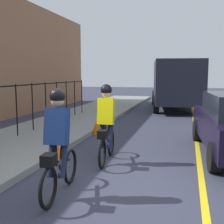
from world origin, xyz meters
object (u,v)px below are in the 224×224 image
object	(u,v)px
traffic_cone_near	(97,127)
traffic_cone_far	(56,150)
cyclist_follow	(58,144)
cyclist_lead	(106,124)
box_truck_background	(175,83)

from	to	relation	value
traffic_cone_near	traffic_cone_far	size ratio (longest dim) A/B	0.84
cyclist_follow	cyclist_lead	bearing A→B (deg)	-11.52
cyclist_lead	box_truck_background	bearing A→B (deg)	-9.96
box_truck_background	cyclist_follow	bearing A→B (deg)	166.58
cyclist_follow	traffic_cone_near	world-z (taller)	cyclist_follow
cyclist_lead	cyclist_follow	bearing A→B (deg)	168.48
box_truck_background	traffic_cone_near	size ratio (longest dim) A/B	13.41
cyclist_lead	cyclist_follow	size ratio (longest dim) A/B	1.00
cyclist_follow	traffic_cone_near	size ratio (longest dim) A/B	3.52
cyclist_follow	box_truck_background	world-z (taller)	box_truck_background
cyclist_lead	box_truck_background	xyz separation A→B (m)	(10.91, -1.08, 0.64)
cyclist_follow	traffic_cone_far	distance (m)	2.03
box_truck_background	traffic_cone_far	xyz separation A→B (m)	(-11.20, 2.20, -1.24)
cyclist_lead	traffic_cone_near	world-z (taller)	cyclist_lead
cyclist_follow	box_truck_background	bearing A→B (deg)	-10.20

